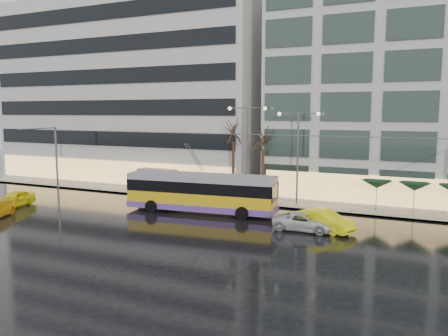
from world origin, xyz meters
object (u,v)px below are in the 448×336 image
Objects in this scene: trolleybus at (201,194)px; bus_shelter at (155,175)px; street_lamp_near at (247,140)px; taxi_a at (15,199)px.

trolleybus is 3.16× the size of bus_shelter.
trolleybus is at bearing -107.06° from street_lamp_near.
taxi_a is at bearing -163.36° from trolleybus.
taxi_a is at bearing -126.58° from bus_shelter.
trolleybus is 1.47× the size of street_lamp_near.
bus_shelter is at bearing 44.26° from taxi_a.
bus_shelter reaches higher than taxi_a.
taxi_a is (-8.16, -10.99, -1.24)m from bus_shelter.
bus_shelter is 11.14m from street_lamp_near.
bus_shelter is (-8.50, 6.01, 0.32)m from trolleybus.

